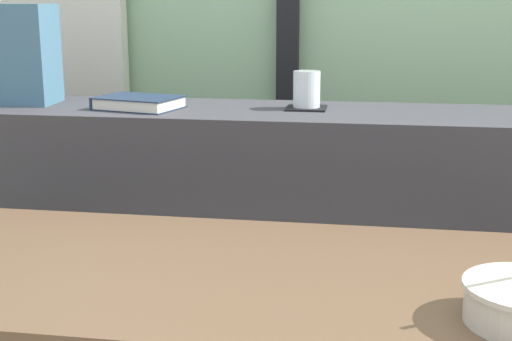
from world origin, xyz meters
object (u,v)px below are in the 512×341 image
Objects in this scene: breakfast_table at (230,328)px; coaster_square at (308,108)px; closed_book at (138,103)px; juice_glass at (309,91)px.

breakfast_table is 0.70m from coaster_square.
coaster_square is at bearing 82.70° from breakfast_table.
breakfast_table is 12.75× the size of coaster_square.
closed_book is (-0.35, 0.56, 0.32)m from breakfast_table.
closed_book is (-0.43, -0.06, -0.03)m from juice_glass.
coaster_square is 0.44× the size of closed_book.
breakfast_table is 14.01× the size of juice_glass.
juice_glass is (-0.00, 0.00, 0.04)m from coaster_square.
juice_glass is at bearing 8.35° from closed_book.
closed_book is at bearing -171.65° from juice_glass.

